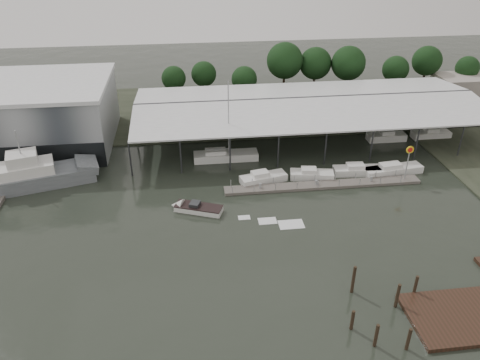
{
  "coord_description": "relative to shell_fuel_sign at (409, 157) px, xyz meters",
  "views": [
    {
      "loc": [
        -3.68,
        -45.34,
        33.0
      ],
      "look_at": [
        3.02,
        8.79,
        2.5
      ],
      "focal_mm": 35.0,
      "sensor_mm": 36.0,
      "label": 1
    }
  ],
  "objects": [
    {
      "name": "grey_trawler",
      "position": [
        -52.22,
        5.34,
        -2.35
      ],
      "size": [
        17.5,
        8.93,
        8.84
      ],
      "rotation": [
        0.0,
        0.0,
        0.27
      ],
      "color": "slate",
      "rests_on": "ground"
    },
    {
      "name": "ground",
      "position": [
        -27.0,
        -9.99,
        -3.93
      ],
      "size": [
        200.0,
        200.0,
        0.0
      ],
      "primitive_type": "plane",
      "color": "#242A22",
      "rests_on": "ground"
    },
    {
      "name": "horizon_tree_line",
      "position": [
        -1.16,
        38.14,
        2.39
      ],
      "size": [
        67.8,
        10.24,
        11.21
      ],
      "color": "black",
      "rests_on": "ground"
    },
    {
      "name": "moored_cruiser_1",
      "position": [
        -13.07,
        2.51,
        -3.31
      ],
      "size": [
        6.51,
        3.27,
        1.7
      ],
      "rotation": [
        0.0,
        0.0,
        -0.18
      ],
      "color": "silver",
      "rests_on": "ground"
    },
    {
      "name": "speedboat_underway",
      "position": [
        -30.26,
        -4.09,
        -3.53
      ],
      "size": [
        17.05,
        8.01,
        2.0
      ],
      "rotation": [
        0.0,
        0.0,
        2.76
      ],
      "color": "silver",
      "rests_on": "ground"
    },
    {
      "name": "mooring_pilings",
      "position": [
        -13.4,
        -24.85,
        -2.91
      ],
      "size": [
        8.04,
        7.89,
        3.85
      ],
      "color": "#322519",
      "rests_on": "ground"
    },
    {
      "name": "white_sailboat",
      "position": [
        -24.99,
        10.06,
        -3.28
      ],
      "size": [
        10.0,
        2.62,
        12.81
      ],
      "rotation": [
        0.0,
        0.0,
        -0.0
      ],
      "color": "silver",
      "rests_on": "ground"
    },
    {
      "name": "shell_fuel_sign",
      "position": [
        0.0,
        0.0,
        0.0
      ],
      "size": [
        1.1,
        0.18,
        5.55
      ],
      "color": "#96999B",
      "rests_on": "ground"
    },
    {
      "name": "covered_boat_shed",
      "position": [
        -10.0,
        18.01,
        2.2
      ],
      "size": [
        58.24,
        24.0,
        6.96
      ],
      "color": "white",
      "rests_on": "ground"
    },
    {
      "name": "moored_cruiser_0",
      "position": [
        -20.23,
        2.34,
        -3.31
      ],
      "size": [
        7.01,
        3.66,
        1.7
      ],
      "rotation": [
        0.0,
        0.0,
        0.23
      ],
      "color": "silver",
      "rests_on": "ground"
    },
    {
      "name": "floating_dock",
      "position": [
        -12.0,
        0.01,
        -3.72
      ],
      "size": [
        28.0,
        2.0,
        1.4
      ],
      "color": "#5F5954",
      "rests_on": "ground"
    },
    {
      "name": "land_strip_far",
      "position": [
        -27.0,
        32.01,
        -3.83
      ],
      "size": [
        140.0,
        30.0,
        0.3
      ],
      "color": "#393F2F",
      "rests_on": "ground"
    },
    {
      "name": "storage_warehouse",
      "position": [
        -55.0,
        19.95,
        1.36
      ],
      "size": [
        24.5,
        20.5,
        10.5
      ],
      "color": "#92979C",
      "rests_on": "ground"
    },
    {
      "name": "distant_commercial_buildings",
      "position": [
        32.03,
        34.7,
        -2.08
      ],
      "size": [
        22.0,
        8.0,
        4.0
      ],
      "color": "gray",
      "rests_on": "ground"
    },
    {
      "name": "moored_cruiser_2",
      "position": [
        -5.95,
        2.97,
        -3.31
      ],
      "size": [
        7.33,
        2.67,
        1.7
      ],
      "rotation": [
        0.0,
        0.0,
        -0.07
      ],
      "color": "silver",
      "rests_on": "ground"
    },
    {
      "name": "moored_cruiser_3",
      "position": [
        -0.76,
        2.49,
        -3.31
      ],
      "size": [
        9.08,
        3.26,
        1.7
      ],
      "rotation": [
        0.0,
        0.0,
        0.12
      ],
      "color": "silver",
      "rests_on": "ground"
    }
  ]
}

